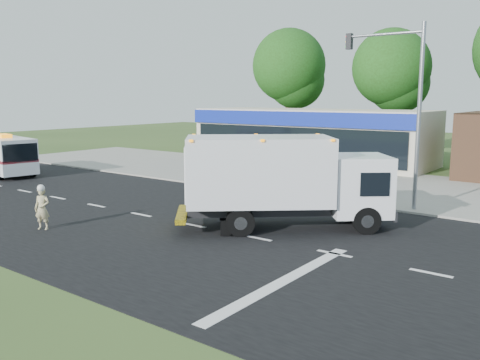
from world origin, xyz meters
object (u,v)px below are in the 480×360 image
(emergency_worker, at_px, (42,207))
(ambulance_van, at_px, (6,155))
(traffic_signal_pole, at_px, (405,97))
(ems_box_truck, at_px, (282,176))

(emergency_worker, xyz_separation_m, ambulance_van, (-13.91, 6.19, 0.48))
(traffic_signal_pole, bearing_deg, emergency_worker, -129.73)
(ems_box_truck, bearing_deg, ambulance_van, 138.23)
(ems_box_truck, height_order, traffic_signal_pole, traffic_signal_pole)
(ems_box_truck, xyz_separation_m, traffic_signal_pole, (2.44, 5.89, 2.91))
(emergency_worker, bearing_deg, ems_box_truck, 10.04)
(emergency_worker, height_order, ambulance_van, ambulance_van)
(emergency_worker, relative_size, ambulance_van, 0.29)
(emergency_worker, bearing_deg, traffic_signal_pole, 22.19)
(ems_box_truck, bearing_deg, traffic_signal_pole, 27.50)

